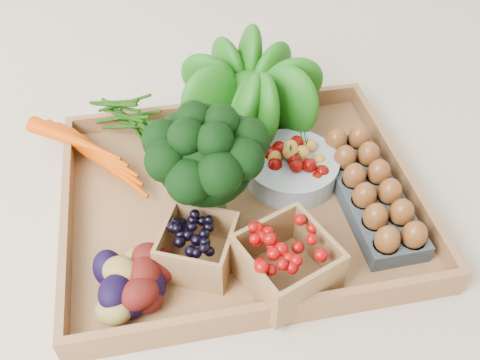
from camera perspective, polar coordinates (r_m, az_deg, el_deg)
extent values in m
plane|color=beige|center=(0.87, 0.00, -2.77)|extent=(4.00, 4.00, 0.00)
cube|color=#96683F|center=(0.87, 0.00, -2.44)|extent=(0.55, 0.45, 0.01)
sphere|color=#0D4E0C|center=(0.96, 1.27, 10.27)|extent=(0.17, 0.17, 0.17)
cylinder|color=#8C9EA5|center=(0.89, 5.51, 1.28)|extent=(0.15, 0.15, 0.04)
cube|color=#323A40|center=(0.87, 13.58, -1.61)|extent=(0.10, 0.26, 0.03)
cube|color=black|center=(0.76, -4.51, -7.08)|extent=(0.13, 0.13, 0.07)
cube|color=#800605|center=(0.74, 5.02, -8.83)|extent=(0.15, 0.15, 0.08)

